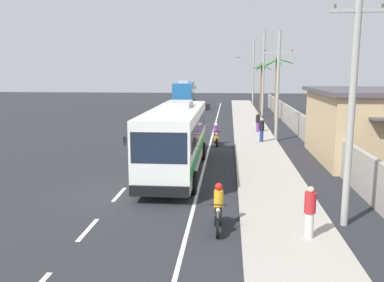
# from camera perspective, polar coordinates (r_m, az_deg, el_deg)

# --- Properties ---
(ground_plane) EXTENTS (160.00, 160.00, 0.00)m
(ground_plane) POSITION_cam_1_polar(r_m,az_deg,el_deg) (18.21, -10.20, -7.40)
(ground_plane) COLOR #28282D
(sidewalk_kerb) EXTENTS (3.20, 90.00, 0.14)m
(sidewalk_kerb) POSITION_cam_1_polar(r_m,az_deg,el_deg) (27.34, 9.43, -1.39)
(sidewalk_kerb) COLOR #A8A399
(sidewalk_kerb) RESTS_ON ground
(lane_markings) EXTENTS (3.55, 71.00, 0.01)m
(lane_markings) POSITION_cam_1_polar(r_m,az_deg,el_deg) (31.93, 0.47, 0.26)
(lane_markings) COLOR white
(lane_markings) RESTS_ON ground
(boundary_wall) EXTENTS (0.24, 60.00, 1.90)m
(boundary_wall) POSITION_cam_1_polar(r_m,az_deg,el_deg) (31.61, 15.85, 1.51)
(boundary_wall) COLOR #9E998E
(boundary_wall) RESTS_ON ground
(coach_bus_foreground) EXTENTS (2.95, 10.96, 3.68)m
(coach_bus_foreground) POSITION_cam_1_polar(r_m,az_deg,el_deg) (21.38, -2.25, 0.61)
(coach_bus_foreground) COLOR white
(coach_bus_foreground) RESTS_ON ground
(coach_bus_far_lane) EXTENTS (3.30, 10.66, 3.91)m
(coach_bus_far_lane) POSITION_cam_1_polar(r_m,az_deg,el_deg) (57.68, -1.12, 6.62)
(coach_bus_far_lane) COLOR #2366A8
(coach_bus_far_lane) RESTS_ON ground
(motorcycle_beside_bus) EXTENTS (0.56, 1.96, 1.60)m
(motorcycle_beside_bus) POSITION_cam_1_polar(r_m,az_deg,el_deg) (29.54, 3.37, 0.72)
(motorcycle_beside_bus) COLOR black
(motorcycle_beside_bus) RESTS_ON ground
(motorcycle_trailing) EXTENTS (0.56, 1.96, 1.59)m
(motorcycle_trailing) POSITION_cam_1_polar(r_m,az_deg,el_deg) (14.03, 3.73, -9.78)
(motorcycle_trailing) COLOR black
(motorcycle_trailing) RESTS_ON ground
(pedestrian_near_kerb) EXTENTS (0.36, 0.36, 1.78)m
(pedestrian_near_kerb) POSITION_cam_1_polar(r_m,az_deg,el_deg) (30.33, 9.78, 1.65)
(pedestrian_near_kerb) COLOR navy
(pedestrian_near_kerb) RESTS_ON sidewalk_kerb
(pedestrian_midwalk) EXTENTS (0.36, 0.36, 1.66)m
(pedestrian_midwalk) POSITION_cam_1_polar(r_m,az_deg,el_deg) (35.21, 9.25, 2.69)
(pedestrian_midwalk) COLOR #75388E
(pedestrian_midwalk) RESTS_ON sidewalk_kerb
(pedestrian_far_walk) EXTENTS (0.36, 0.36, 1.68)m
(pedestrian_far_walk) POSITION_cam_1_polar(r_m,az_deg,el_deg) (13.42, 16.24, -9.45)
(pedestrian_far_walk) COLOR beige
(pedestrian_far_walk) RESTS_ON sidewalk_kerb
(utility_pole_nearest) EXTENTS (1.84, 0.24, 8.69)m
(utility_pole_nearest) POSITION_cam_1_polar(r_m,az_deg,el_deg) (14.59, 21.65, 5.81)
(utility_pole_nearest) COLOR #9E9E99
(utility_pole_nearest) RESTS_ON ground
(utility_pole_mid) EXTENTS (2.45, 0.24, 8.24)m
(utility_pole_mid) POSITION_cam_1_polar(r_m,az_deg,el_deg) (31.40, 11.98, 7.78)
(utility_pole_mid) COLOR #9E9E99
(utility_pole_mid) RESTS_ON ground
(utility_pole_far) EXTENTS (2.11, 0.24, 10.03)m
(utility_pole_far) POSITION_cam_1_polar(r_m,az_deg,el_deg) (48.53, 10.02, 9.61)
(utility_pole_far) COLOR #9E9E99
(utility_pole_far) RESTS_ON ground
(utility_pole_distant) EXTENTS (3.89, 0.24, 10.18)m
(utility_pole_distant) POSITION_cam_1_polar(r_m,az_deg,el_deg) (65.66, 8.56, 9.90)
(utility_pole_distant) COLOR #9E9E99
(utility_pole_distant) RESTS_ON ground
(palm_nearest) EXTENTS (3.24, 3.27, 6.79)m
(palm_nearest) POSITION_cam_1_polar(r_m,az_deg,el_deg) (44.40, 11.83, 8.62)
(palm_nearest) COLOR brown
(palm_nearest) RESTS_ON ground
(palm_second) EXTENTS (2.59, 2.59, 6.32)m
(palm_second) POSITION_cam_1_polar(r_m,az_deg,el_deg) (54.44, 9.78, 8.64)
(palm_second) COLOR brown
(palm_second) RESTS_ON ground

